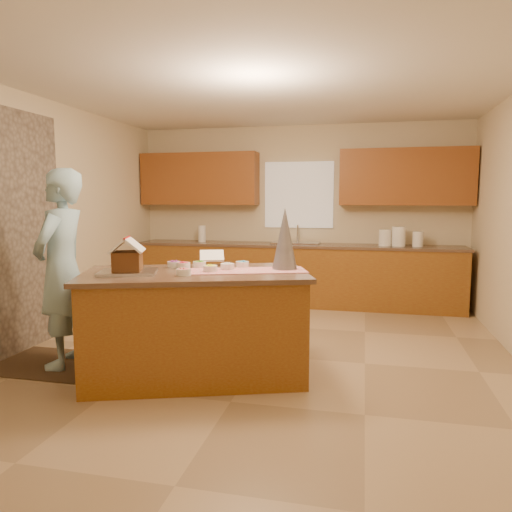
{
  "coord_description": "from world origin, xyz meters",
  "views": [
    {
      "loc": [
        0.99,
        -4.58,
        1.59
      ],
      "look_at": [
        -0.1,
        0.2,
        1.0
      ],
      "focal_mm": 33.31,
      "sensor_mm": 36.0,
      "label": 1
    }
  ],
  "objects_px": {
    "tinsel_tree": "(285,238)",
    "gingerbread_house": "(127,258)",
    "boy": "(62,268)",
    "island_base": "(196,327)"
  },
  "relations": [
    {
      "from": "tinsel_tree",
      "to": "gingerbread_house",
      "type": "bearing_deg",
      "value": -156.72
    },
    {
      "from": "tinsel_tree",
      "to": "boy",
      "type": "xyz_separation_m",
      "value": [
        -2.06,
        -0.33,
        -0.3
      ]
    },
    {
      "from": "tinsel_tree",
      "to": "gingerbread_house",
      "type": "distance_m",
      "value": 1.39
    },
    {
      "from": "island_base",
      "to": "boy",
      "type": "distance_m",
      "value": 1.4
    },
    {
      "from": "gingerbread_house",
      "to": "island_base",
      "type": "bearing_deg",
      "value": 24.17
    },
    {
      "from": "island_base",
      "to": "tinsel_tree",
      "type": "bearing_deg",
      "value": 3.67
    },
    {
      "from": "boy",
      "to": "island_base",
      "type": "bearing_deg",
      "value": 85.83
    },
    {
      "from": "tinsel_tree",
      "to": "island_base",
      "type": "bearing_deg",
      "value": -157.35
    },
    {
      "from": "boy",
      "to": "tinsel_tree",
      "type": "bearing_deg",
      "value": 94.1
    },
    {
      "from": "island_base",
      "to": "tinsel_tree",
      "type": "height_order",
      "value": "tinsel_tree"
    }
  ]
}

